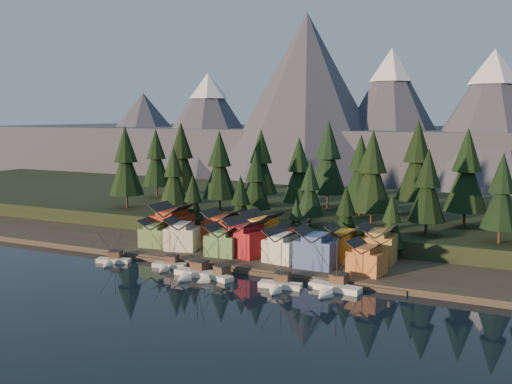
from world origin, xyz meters
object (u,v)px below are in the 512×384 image
at_px(boat_3, 214,271).
at_px(house_back_0, 172,222).
at_px(house_front_0, 156,232).
at_px(house_back_1, 222,227).
at_px(house_front_1, 182,233).
at_px(boat_1, 168,261).
at_px(boat_2, 192,267).
at_px(boat_5, 333,282).
at_px(boat_4, 279,280).
at_px(boat_0, 112,256).

height_order(boat_3, house_back_0, house_back_0).
distance_m(house_front_0, house_back_1, 18.45).
xyz_separation_m(house_front_0, house_front_1, (8.69, 0.15, 0.55)).
height_order(boat_1, boat_3, boat_3).
relative_size(boat_2, boat_3, 1.12).
bearing_deg(boat_1, house_back_1, 70.64).
bearing_deg(house_front_0, house_back_0, 76.07).
distance_m(boat_1, house_back_0, 24.30).
xyz_separation_m(boat_2, boat_5, (33.26, 3.14, -0.11)).
xyz_separation_m(boat_4, house_front_1, (-35.84, 17.12, 3.94)).
height_order(boat_0, boat_3, boat_3).
distance_m(boat_4, house_back_1, 38.27).
distance_m(boat_0, house_back_1, 30.96).
distance_m(boat_3, house_back_1, 28.42).
bearing_deg(boat_5, house_back_1, 157.26).
height_order(boat_0, house_front_1, house_front_1).
distance_m(boat_2, boat_5, 33.41).
bearing_deg(boat_2, house_back_0, 134.39).
relative_size(boat_0, house_front_0, 1.21).
bearing_deg(boat_1, boat_5, -11.51).
distance_m(house_back_0, house_back_1, 15.62).
distance_m(boat_5, house_front_0, 57.55).
xyz_separation_m(boat_1, boat_2, (9.50, -3.80, 0.38)).
xyz_separation_m(boat_3, boat_4, (16.35, -0.04, -0.04)).
relative_size(house_back_0, house_back_1, 1.09).
bearing_deg(boat_0, boat_5, -14.98).
relative_size(boat_3, boat_5, 0.84).
height_order(boat_3, house_back_1, house_back_1).
distance_m(boat_3, house_front_0, 33.04).
height_order(boat_3, house_front_1, house_front_1).
distance_m(boat_2, house_back_1, 26.63).
bearing_deg(boat_5, boat_4, -157.88).
xyz_separation_m(boat_0, boat_4, (47.08, -1.40, 0.15)).
relative_size(boat_0, house_back_1, 1.03).
relative_size(boat_2, house_back_1, 1.22).
xyz_separation_m(boat_2, boat_4, (22.04, 0.08, -0.24)).
xyz_separation_m(boat_2, boat_3, (5.69, 0.12, -0.20)).
bearing_deg(boat_3, house_front_1, 157.97).
bearing_deg(house_back_1, house_back_0, -175.32).
relative_size(boat_5, house_back_0, 1.19).
bearing_deg(boat_4, house_back_1, 130.92).
distance_m(boat_1, boat_2, 10.24).
bearing_deg(boat_5, boat_3, -166.88).
distance_m(house_front_1, house_back_0, 10.59).
height_order(boat_1, boat_2, boat_2).
distance_m(boat_5, house_front_1, 49.26).
bearing_deg(house_back_0, boat_2, -47.61).
relative_size(boat_4, boat_5, 0.86).
height_order(boat_1, house_back_0, house_back_0).
height_order(boat_5, house_front_1, boat_5).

